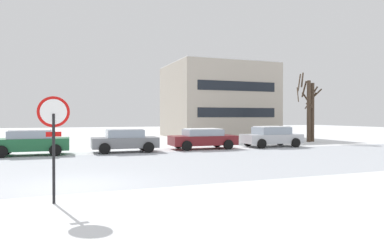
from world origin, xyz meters
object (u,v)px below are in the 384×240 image
at_px(parked_car_maroon, 203,138).
at_px(parked_car_silver, 271,136).
at_px(parked_car_gray, 125,140).
at_px(stop_sign, 54,128).
at_px(parked_car_green, 31,142).

height_order(parked_car_maroon, parked_car_silver, parked_car_silver).
bearing_deg(parked_car_gray, parked_car_maroon, 2.40).
bearing_deg(parked_car_silver, parked_car_gray, -179.90).
relative_size(stop_sign, parked_car_gray, 0.67).
height_order(parked_car_green, parked_car_silver, parked_car_silver).
bearing_deg(parked_car_maroon, parked_car_green, -179.42).
height_order(stop_sign, parked_car_gray, stop_sign).
bearing_deg(parked_car_green, parked_car_silver, -0.34).
distance_m(parked_car_green, parked_car_gray, 5.15).
distance_m(parked_car_maroon, parked_car_silver, 5.16).
bearing_deg(parked_car_gray, parked_car_green, 178.76).
height_order(parked_car_green, parked_car_maroon, parked_car_green).
bearing_deg(parked_car_gray, stop_sign, -107.81).
bearing_deg(parked_car_green, parked_car_gray, -1.24).
bearing_deg(stop_sign, parked_car_gray, 72.19).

